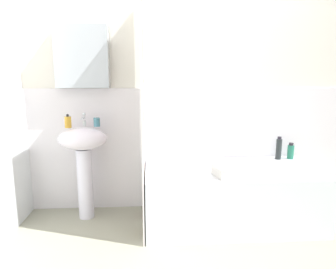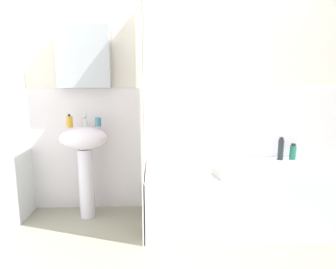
{
  "view_description": "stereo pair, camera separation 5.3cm",
  "coord_description": "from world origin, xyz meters",
  "px_view_note": "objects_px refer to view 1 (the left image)",
  "views": [
    {
      "loc": [
        -0.36,
        -1.68,
        1.3
      ],
      "look_at": [
        -0.22,
        0.69,
        0.85
      ],
      "focal_mm": 32.2,
      "sensor_mm": 36.0,
      "label": 1
    },
    {
      "loc": [
        -0.31,
        -1.68,
        1.3
      ],
      "look_at": [
        -0.22,
        0.69,
        0.85
      ],
      "focal_mm": 32.2,
      "sensor_mm": 36.0,
      "label": 2
    }
  ],
  "objects_px": {
    "toothbrush_cup": "(97,122)",
    "bathtub": "(231,195)",
    "shampoo_bottle": "(279,149)",
    "towel_folded": "(233,171)",
    "sink": "(84,153)",
    "soap_dispenser": "(68,122)",
    "conditioner_bottle": "(291,151)"
  },
  "relations": [
    {
      "from": "toothbrush_cup",
      "to": "bathtub",
      "type": "relative_size",
      "value": 0.05
    },
    {
      "from": "soap_dispenser",
      "to": "towel_folded",
      "type": "bearing_deg",
      "value": -15.63
    },
    {
      "from": "sink",
      "to": "bathtub",
      "type": "relative_size",
      "value": 0.56
    },
    {
      "from": "shampoo_bottle",
      "to": "towel_folded",
      "type": "bearing_deg",
      "value": -140.91
    },
    {
      "from": "conditioner_bottle",
      "to": "sink",
      "type": "bearing_deg",
      "value": -177.15
    },
    {
      "from": "bathtub",
      "to": "shampoo_bottle",
      "type": "bearing_deg",
      "value": 26.85
    },
    {
      "from": "bathtub",
      "to": "conditioner_bottle",
      "type": "relative_size",
      "value": 9.58
    },
    {
      "from": "bathtub",
      "to": "towel_folded",
      "type": "bearing_deg",
      "value": -102.25
    },
    {
      "from": "conditioner_bottle",
      "to": "shampoo_bottle",
      "type": "distance_m",
      "value": 0.13
    },
    {
      "from": "soap_dispenser",
      "to": "bathtub",
      "type": "height_order",
      "value": "soap_dispenser"
    },
    {
      "from": "toothbrush_cup",
      "to": "bathtub",
      "type": "distance_m",
      "value": 1.39
    },
    {
      "from": "soap_dispenser",
      "to": "conditioner_bottle",
      "type": "bearing_deg",
      "value": 2.3
    },
    {
      "from": "soap_dispenser",
      "to": "towel_folded",
      "type": "xyz_separation_m",
      "value": [
        1.41,
        -0.39,
        -0.36
      ]
    },
    {
      "from": "toothbrush_cup",
      "to": "shampoo_bottle",
      "type": "bearing_deg",
      "value": 0.69
    },
    {
      "from": "shampoo_bottle",
      "to": "towel_folded",
      "type": "distance_m",
      "value": 0.75
    },
    {
      "from": "bathtub",
      "to": "shampoo_bottle",
      "type": "distance_m",
      "value": 0.7
    },
    {
      "from": "toothbrush_cup",
      "to": "conditioner_bottle",
      "type": "relative_size",
      "value": 0.51
    },
    {
      "from": "sink",
      "to": "soap_dispenser",
      "type": "bearing_deg",
      "value": 173.64
    },
    {
      "from": "bathtub",
      "to": "towel_folded",
      "type": "height_order",
      "value": "towel_folded"
    },
    {
      "from": "soap_dispenser",
      "to": "shampoo_bottle",
      "type": "distance_m",
      "value": 2.01
    },
    {
      "from": "soap_dispenser",
      "to": "shampoo_bottle",
      "type": "height_order",
      "value": "soap_dispenser"
    },
    {
      "from": "towel_folded",
      "to": "sink",
      "type": "bearing_deg",
      "value": 163.5
    },
    {
      "from": "towel_folded",
      "to": "conditioner_bottle",
      "type": "bearing_deg",
      "value": 34.19
    },
    {
      "from": "bathtub",
      "to": "conditioner_bottle",
      "type": "xyz_separation_m",
      "value": [
        0.66,
        0.28,
        0.33
      ]
    },
    {
      "from": "sink",
      "to": "bathtub",
      "type": "height_order",
      "value": "sink"
    },
    {
      "from": "shampoo_bottle",
      "to": "conditioner_bottle",
      "type": "bearing_deg",
      "value": 3.82
    },
    {
      "from": "bathtub",
      "to": "towel_folded",
      "type": "distance_m",
      "value": 0.36
    },
    {
      "from": "sink",
      "to": "towel_folded",
      "type": "xyz_separation_m",
      "value": [
        1.28,
        -0.38,
        -0.08
      ]
    },
    {
      "from": "conditioner_bottle",
      "to": "towel_folded",
      "type": "bearing_deg",
      "value": -145.81
    },
    {
      "from": "toothbrush_cup",
      "to": "towel_folded",
      "type": "bearing_deg",
      "value": -21.13
    },
    {
      "from": "shampoo_bottle",
      "to": "towel_folded",
      "type": "xyz_separation_m",
      "value": [
        -0.58,
        -0.47,
        -0.06
      ]
    },
    {
      "from": "toothbrush_cup",
      "to": "soap_dispenser",
      "type": "bearing_deg",
      "value": -167.23
    }
  ]
}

